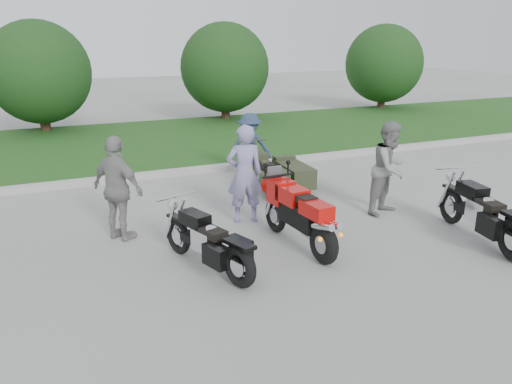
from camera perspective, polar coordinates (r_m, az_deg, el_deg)
name	(u,v)px	position (r m, az deg, el deg)	size (l,w,h in m)	color
ground	(298,268)	(7.73, 4.78, -8.65)	(80.00, 80.00, 0.00)	#A1A19B
curb	(185,171)	(12.96, -8.13, 2.34)	(60.00, 0.30, 0.15)	#ABA9A1
grass_strip	(149,142)	(16.89, -12.15, 5.59)	(60.00, 8.00, 0.14)	#2E6221
tree_mid_left	(39,72)	(19.60, -23.56, 12.41)	(3.60, 3.60, 4.00)	#3F2B1C
tree_mid_right	(225,68)	(20.95, -3.58, 13.99)	(3.60, 3.60, 4.00)	#3F2B1C
tree_far_right	(384,64)	(24.94, 14.41, 14.01)	(3.60, 3.60, 4.00)	#3F2B1C
sportbike_red	(300,214)	(8.24, 5.02, -2.47)	(0.42, 2.15, 1.02)	black
cruiser_left	(210,245)	(7.48, -5.24, -6.00)	(0.84, 2.10, 0.83)	black
cruiser_right	(485,216)	(9.29, 24.71, -2.55)	(0.66, 2.38, 0.93)	black
cruiser_sidecar	(282,174)	(11.28, 2.96, 2.04)	(1.21, 2.31, 0.89)	black
person_stripe	(245,174)	(9.30, -1.32, 2.06)	(0.68, 0.45, 1.87)	#8583B2
person_grey	(390,168)	(10.12, 15.05, 2.66)	(0.90, 0.70, 1.85)	gray
person_denim	(250,147)	(12.19, -0.73, 5.17)	(1.06, 0.61, 1.64)	navy
person_back	(118,189)	(8.78, -15.50, 0.35)	(1.07, 0.44, 1.82)	gray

